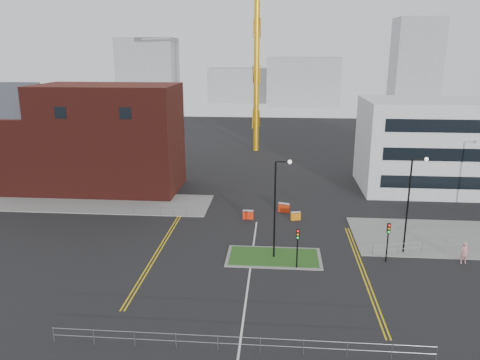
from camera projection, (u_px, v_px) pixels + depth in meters
name	position (u px, v px, depth m)	size (l,w,h in m)	color
ground	(246.00, 302.00, 35.07)	(200.00, 200.00, 0.00)	black
pavement_left	(97.00, 203.00, 57.76)	(28.00, 8.00, 0.12)	slate
pavement_right	(475.00, 239.00, 46.75)	(24.00, 10.00, 0.12)	slate
island_kerb	(274.00, 257.00, 42.58)	(8.60, 4.60, 0.08)	slate
grass_island	(274.00, 257.00, 42.57)	(8.00, 4.00, 0.12)	#224E1A
brick_building	(88.00, 139.00, 61.93)	(24.20, 10.07, 14.24)	#491712
office_block	(458.00, 146.00, 62.09)	(25.00, 12.20, 12.00)	silver
tower_crane	(290.00, 8.00, 82.10)	(51.77, 13.36, 36.59)	#F7AD0E
streetlamp_island	(277.00, 201.00, 41.12)	(1.46, 0.36, 9.18)	black
streetlamp_right_near	(411.00, 198.00, 42.09)	(1.46, 0.36, 9.18)	black
traffic_light_island	(298.00, 241.00, 39.80)	(0.28, 0.33, 3.65)	black
traffic_light_right	(388.00, 235.00, 41.09)	(0.28, 0.33, 3.65)	black
railing_front	(239.00, 341.00, 29.10)	(24.05, 0.05, 1.10)	gray
railing_left	(160.00, 210.00, 53.02)	(6.05, 0.05, 1.10)	gray
railing_right	(470.00, 241.00, 44.27)	(19.05, 5.05, 1.10)	gray
centre_line	(247.00, 289.00, 36.99)	(0.15, 30.00, 0.01)	silver
yellow_left_a	(161.00, 245.00, 45.38)	(0.12, 24.00, 0.01)	gold
yellow_left_b	(164.00, 245.00, 45.36)	(0.12, 24.00, 0.01)	gold
yellow_right_a	(361.00, 271.00, 40.07)	(0.12, 20.00, 0.01)	gold
yellow_right_b	(365.00, 271.00, 40.05)	(0.12, 20.00, 0.01)	gold
skyline_a	(148.00, 73.00, 150.49)	(18.00, 12.00, 22.00)	gray
skyline_b	(303.00, 82.00, 156.92)	(24.00, 12.00, 16.00)	gray
skyline_c	(416.00, 64.00, 147.73)	(14.00, 12.00, 28.00)	gray
skyline_d	(251.00, 85.00, 168.49)	(30.00, 12.00, 12.00)	gray
pedestrian	(465.00, 253.00, 41.20)	(0.72, 0.47, 1.98)	pink
barrier_left	(248.00, 214.00, 52.22)	(1.19, 0.40, 1.00)	red
barrier_mid	(284.00, 207.00, 54.41)	(1.35, 0.82, 1.08)	red
barrier_right	(296.00, 216.00, 51.90)	(1.16, 0.67, 0.93)	orange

